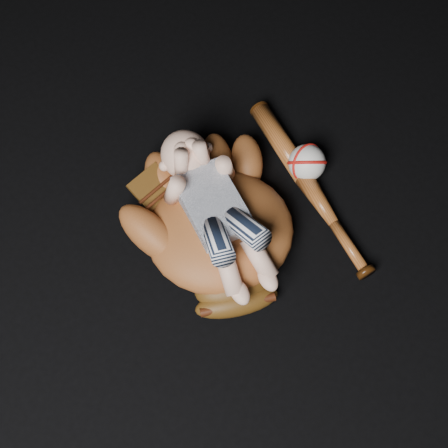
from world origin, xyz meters
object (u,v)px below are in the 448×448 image
object	(u,v)px
baseball_glove	(220,228)
baseball	(307,163)
newborn_baby	(219,214)
baseball_bat	(310,187)

from	to	relation	value
baseball_glove	baseball	size ratio (longest dim) A/B	5.21
baseball_glove	newborn_baby	distance (m)	0.06
newborn_baby	baseball	bearing A→B (deg)	14.85
baseball_glove	baseball_bat	world-z (taller)	baseball_glove
baseball_bat	newborn_baby	bearing A→B (deg)	176.91
baseball	baseball_glove	bearing A→B (deg)	-171.99
baseball_glove	baseball_bat	distance (m)	0.23
baseball_glove	newborn_baby	xyz separation A→B (m)	(0.00, 0.00, 0.06)
newborn_baby	baseball_glove	bearing A→B (deg)	-85.57
baseball_glove	newborn_baby	bearing A→B (deg)	107.96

